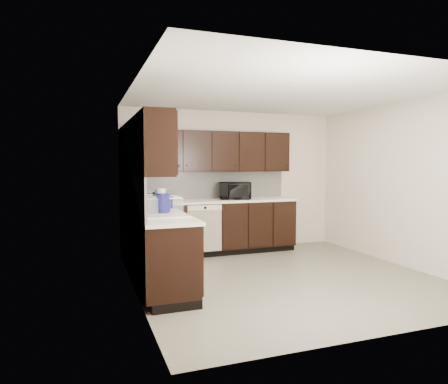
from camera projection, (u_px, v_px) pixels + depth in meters
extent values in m
plane|color=gray|center=(283.00, 277.00, 5.49)|extent=(4.00, 4.00, 0.00)
plane|color=white|center=(285.00, 93.00, 5.32)|extent=(4.00, 4.00, 0.00)
cube|color=beige|center=(232.00, 181.00, 7.28)|extent=(4.00, 0.02, 2.50)
cube|color=beige|center=(134.00, 190.00, 4.73)|extent=(0.02, 4.00, 2.50)
cube|color=beige|center=(401.00, 184.00, 6.08)|extent=(0.02, 4.00, 2.50)
cube|color=beige|center=(393.00, 198.00, 3.53)|extent=(4.00, 0.02, 2.50)
cube|color=black|center=(211.00, 228.00, 6.89)|extent=(3.00, 0.60, 0.90)
cube|color=black|center=(156.00, 249.00, 5.17)|extent=(0.60, 2.20, 0.90)
cube|color=black|center=(210.00, 250.00, 6.94)|extent=(3.00, 0.54, 0.10)
cube|color=black|center=(159.00, 279.00, 5.21)|extent=(0.54, 2.20, 0.10)
cube|color=white|center=(211.00, 201.00, 6.85)|extent=(3.03, 0.63, 0.04)
cube|color=white|center=(156.00, 213.00, 5.14)|extent=(0.63, 2.23, 0.04)
cube|color=beige|center=(206.00, 185.00, 7.11)|extent=(3.00, 0.02, 0.48)
cube|color=beige|center=(130.00, 192.00, 5.30)|extent=(0.02, 2.80, 0.48)
cube|color=black|center=(208.00, 152.00, 6.92)|extent=(3.00, 0.33, 0.70)
cube|color=black|center=(143.00, 147.00, 5.16)|extent=(0.33, 2.47, 0.70)
cube|color=beige|center=(205.00, 228.00, 6.54)|extent=(0.58, 0.02, 0.78)
cube|color=beige|center=(205.00, 208.00, 6.52)|extent=(0.58, 0.03, 0.08)
cylinder|color=black|center=(205.00, 208.00, 6.50)|extent=(0.04, 0.02, 0.04)
cube|color=beige|center=(162.00, 214.00, 4.86)|extent=(0.54, 0.82, 0.03)
cube|color=beige|center=(165.00, 223.00, 4.68)|extent=(0.42, 0.34, 0.16)
cube|color=beige|center=(159.00, 219.00, 5.05)|extent=(0.42, 0.34, 0.16)
cylinder|color=silver|center=(143.00, 204.00, 4.78)|extent=(0.03, 0.03, 0.26)
cylinder|color=silver|center=(147.00, 194.00, 4.79)|extent=(0.14, 0.02, 0.02)
cylinder|color=#B2B2B7|center=(165.00, 221.00, 4.68)|extent=(0.20, 0.20, 0.10)
imported|color=black|center=(235.00, 191.00, 6.98)|extent=(0.62, 0.51, 0.30)
imported|color=gray|center=(163.00, 201.00, 5.56)|extent=(0.11, 0.12, 0.20)
imported|color=gray|center=(142.00, 200.00, 5.32)|extent=(0.11, 0.11, 0.26)
cube|color=silver|center=(159.00, 195.00, 6.53)|extent=(0.38, 0.33, 0.20)
cube|color=silver|center=(159.00, 205.00, 5.00)|extent=(0.59, 0.50, 0.19)
cylinder|color=#110E82|center=(163.00, 204.00, 4.86)|extent=(0.22, 0.22, 0.26)
cylinder|color=#0D9079|center=(158.00, 198.00, 5.87)|extent=(0.11, 0.11, 0.22)
cylinder|color=white|center=(161.00, 199.00, 5.42)|extent=(0.16, 0.16, 0.28)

